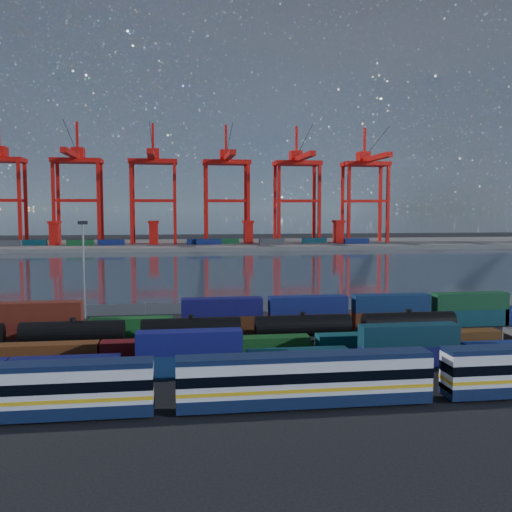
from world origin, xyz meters
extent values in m
plane|color=black|center=(0.00, 0.00, 0.00)|extent=(700.00, 700.00, 0.00)
plane|color=#2E3743|center=(0.00, 105.00, 0.01)|extent=(700.00, 700.00, 0.00)
cube|color=#514F4C|center=(0.00, 210.00, 1.00)|extent=(700.00, 70.00, 2.00)
cone|color=#1E2630|center=(-200.00, 1600.00, 260.00)|extent=(1100.00, 1100.00, 520.00)
cone|color=#1E2630|center=(200.00, 1600.00, 230.00)|extent=(1040.00, 1040.00, 460.00)
cone|color=#1E2630|center=(600.00, 1600.00, 190.00)|extent=(960.00, 960.00, 380.00)
cone|color=#1E2630|center=(950.00, 1600.00, 150.00)|extent=(840.00, 840.00, 300.00)
cube|color=silver|center=(-28.62, -21.86, 2.79)|extent=(24.03, 2.88, 3.65)
cube|color=#0F1B38|center=(-28.62, -21.86, 0.86)|extent=(24.03, 2.94, 1.15)
cube|color=#0F1B38|center=(-28.62, -21.86, 4.85)|extent=(24.03, 2.59, 0.48)
cube|color=gold|center=(-28.62, -21.86, 2.02)|extent=(24.05, 2.97, 0.35)
cube|color=black|center=(-28.62, -21.86, 3.17)|extent=(24.05, 2.97, 0.96)
cube|color=black|center=(-20.21, -21.86, 0.34)|extent=(2.88, 1.92, 0.67)
cube|color=silver|center=(-2.62, -21.86, 2.79)|extent=(24.03, 2.88, 3.65)
cube|color=#0F1B38|center=(-2.62, -21.86, 0.86)|extent=(24.03, 2.94, 1.15)
cube|color=#0F1B38|center=(-2.62, -21.86, 4.85)|extent=(24.03, 2.59, 0.48)
cube|color=gold|center=(-2.62, -21.86, 2.02)|extent=(24.05, 2.97, 0.35)
cube|color=black|center=(-2.62, -21.86, 3.17)|extent=(24.05, 2.97, 0.96)
cube|color=black|center=(-11.03, -21.86, 0.34)|extent=(2.88, 1.92, 0.67)
cube|color=black|center=(5.79, -21.86, 0.34)|extent=(2.88, 1.92, 0.67)
cube|color=black|center=(14.97, -21.86, 0.34)|extent=(2.88, 1.92, 0.67)
cube|color=#0F114F|center=(-26.54, -10.13, 1.27)|extent=(11.73, 2.39, 2.54)
cube|color=navy|center=(-13.12, -10.13, 1.27)|extent=(11.73, 2.39, 2.54)
cube|color=navy|center=(-13.12, -10.13, 3.81)|extent=(11.73, 2.39, 2.54)
cube|color=#0B323C|center=(-0.77, -10.13, 1.27)|extent=(11.73, 2.39, 2.54)
cube|color=#111050|center=(12.54, -10.13, 1.27)|extent=(11.73, 2.39, 2.54)
cube|color=#0B2C3A|center=(12.54, -10.13, 3.81)|extent=(11.73, 2.39, 2.54)
cube|color=navy|center=(25.43, -10.13, 1.27)|extent=(11.73, 2.39, 2.54)
cube|color=#5C2E12|center=(-29.96, -3.52, 1.32)|extent=(12.16, 2.47, 2.63)
cube|color=#560D0F|center=(-17.57, -3.52, 1.32)|extent=(12.16, 2.47, 2.63)
cube|color=#134717|center=(-4.03, -3.52, 1.32)|extent=(12.16, 2.47, 2.63)
cube|color=#0D4348|center=(9.22, -3.52, 1.32)|extent=(12.16, 2.47, 2.63)
cube|color=#522F10|center=(21.63, -3.52, 1.32)|extent=(12.16, 2.47, 2.63)
cube|color=maroon|center=(-34.17, 11.61, 1.31)|extent=(12.13, 2.47, 2.63)
cube|color=maroon|center=(-34.17, 11.61, 3.94)|extent=(12.13, 2.47, 2.63)
cube|color=#16551E|center=(-21.14, 11.61, 1.31)|extent=(12.13, 2.47, 2.63)
cube|color=#4C230F|center=(-7.76, 11.61, 1.31)|extent=(12.13, 2.47, 2.63)
cube|color=#110F4F|center=(-7.76, 11.61, 3.94)|extent=(12.13, 2.47, 2.63)
cube|color=maroon|center=(5.47, 11.61, 1.31)|extent=(12.13, 2.47, 2.63)
cube|color=navy|center=(5.47, 11.61, 3.94)|extent=(12.13, 2.47, 2.63)
cube|color=#5E2B12|center=(18.78, 11.61, 1.31)|extent=(12.13, 2.47, 2.63)
cube|color=#0F274F|center=(18.78, 11.61, 3.94)|extent=(12.13, 2.47, 2.63)
cube|color=#0D3943|center=(32.04, 11.61, 1.31)|extent=(12.13, 2.47, 2.63)
cube|color=#124423|center=(32.04, 11.61, 3.94)|extent=(12.13, 2.47, 2.63)
cylinder|color=black|center=(-28.09, 3.73, 2.36)|extent=(13.36, 2.98, 2.98)
cylinder|color=black|center=(-28.09, 3.73, 4.01)|extent=(0.82, 0.82, 0.51)
cube|color=black|center=(-28.09, 3.73, 0.72)|extent=(13.87, 2.05, 0.41)
cube|color=black|center=(-32.71, 3.73, 0.31)|extent=(2.57, 1.85, 0.62)
cube|color=black|center=(-23.47, 3.73, 0.31)|extent=(2.57, 1.85, 0.62)
cylinder|color=black|center=(-12.59, 3.73, 2.36)|extent=(13.36, 2.98, 2.98)
cylinder|color=black|center=(-12.59, 3.73, 4.01)|extent=(0.82, 0.82, 0.51)
cube|color=black|center=(-12.59, 3.73, 0.72)|extent=(13.87, 2.05, 0.41)
cube|color=black|center=(-17.21, 3.73, 0.31)|extent=(2.57, 1.85, 0.62)
cube|color=black|center=(-7.97, 3.73, 0.31)|extent=(2.57, 1.85, 0.62)
cylinder|color=black|center=(2.91, 3.73, 2.36)|extent=(13.36, 2.98, 2.98)
cylinder|color=black|center=(2.91, 3.73, 4.01)|extent=(0.82, 0.82, 0.51)
cube|color=black|center=(2.91, 3.73, 0.72)|extent=(13.87, 2.05, 0.41)
cube|color=black|center=(-1.71, 3.73, 0.31)|extent=(2.57, 1.85, 0.62)
cube|color=black|center=(7.53, 3.73, 0.31)|extent=(2.57, 1.85, 0.62)
cylinder|color=black|center=(18.41, 3.73, 2.36)|extent=(13.36, 2.98, 2.98)
cylinder|color=black|center=(18.41, 3.73, 4.01)|extent=(0.82, 0.82, 0.51)
cube|color=black|center=(18.41, 3.73, 0.72)|extent=(13.87, 2.05, 0.41)
cube|color=black|center=(13.79, 3.73, 0.31)|extent=(2.57, 1.85, 0.62)
cube|color=black|center=(23.03, 3.73, 0.31)|extent=(2.57, 1.85, 0.62)
cube|color=#595B5E|center=(0.00, 28.00, 1.00)|extent=(160.00, 0.06, 2.00)
cylinder|color=slate|center=(-40.00, 28.00, 1.10)|extent=(0.12, 0.12, 2.20)
cylinder|color=slate|center=(-30.00, 28.00, 1.10)|extent=(0.12, 0.12, 2.20)
cylinder|color=slate|center=(-20.00, 28.00, 1.10)|extent=(0.12, 0.12, 2.20)
cylinder|color=slate|center=(-10.00, 28.00, 1.10)|extent=(0.12, 0.12, 2.20)
cylinder|color=slate|center=(0.00, 28.00, 1.10)|extent=(0.12, 0.12, 2.20)
cylinder|color=slate|center=(10.00, 28.00, 1.10)|extent=(0.12, 0.12, 2.20)
cylinder|color=slate|center=(20.00, 28.00, 1.10)|extent=(0.12, 0.12, 2.20)
cylinder|color=slate|center=(30.00, 28.00, 1.10)|extent=(0.12, 0.12, 2.20)
cylinder|color=slate|center=(40.00, 28.00, 1.10)|extent=(0.12, 0.12, 2.20)
cylinder|color=slate|center=(-30.00, 26.00, 8.00)|extent=(0.36, 0.36, 16.00)
cube|color=black|center=(-30.00, 26.00, 16.30)|extent=(1.60, 0.40, 0.60)
cube|color=red|center=(-84.95, 199.52, 20.55)|extent=(1.46, 1.46, 41.10)
cube|color=red|center=(-84.95, 210.48, 20.55)|extent=(1.46, 1.46, 41.10)
cube|color=red|center=(-95.00, 210.48, 22.60)|extent=(20.09, 1.28, 1.28)
cube|color=red|center=(-95.00, 208.65, 45.21)|extent=(5.48, 7.31, 4.57)
cube|color=red|center=(-70.05, 199.52, 20.55)|extent=(1.46, 1.46, 41.10)
cube|color=red|center=(-70.05, 210.48, 20.55)|extent=(1.46, 1.46, 41.10)
cube|color=red|center=(-49.95, 199.52, 20.55)|extent=(1.46, 1.46, 41.10)
cube|color=red|center=(-49.95, 210.48, 20.55)|extent=(1.46, 1.46, 41.10)
cube|color=red|center=(-60.00, 199.52, 22.60)|extent=(20.09, 1.28, 1.28)
cube|color=red|center=(-60.00, 210.48, 22.60)|extent=(20.09, 1.28, 1.28)
cube|color=red|center=(-60.00, 205.00, 41.10)|extent=(22.83, 12.79, 2.01)
cube|color=red|center=(-60.00, 194.04, 42.93)|extent=(2.74, 43.84, 2.28)
cube|color=red|center=(-60.00, 208.65, 45.21)|extent=(5.48, 7.31, 4.57)
cube|color=red|center=(-60.00, 206.83, 52.06)|extent=(1.10, 1.10, 14.61)
cylinder|color=black|center=(-60.00, 191.85, 49.32)|extent=(0.22, 37.59, 12.40)
cube|color=red|center=(-35.05, 199.52, 20.55)|extent=(1.46, 1.46, 41.10)
cube|color=red|center=(-35.05, 210.48, 20.55)|extent=(1.46, 1.46, 41.10)
cube|color=red|center=(-14.95, 199.52, 20.55)|extent=(1.46, 1.46, 41.10)
cube|color=red|center=(-14.95, 210.48, 20.55)|extent=(1.46, 1.46, 41.10)
cube|color=red|center=(-25.00, 199.52, 22.60)|extent=(20.09, 1.28, 1.28)
cube|color=red|center=(-25.00, 210.48, 22.60)|extent=(20.09, 1.28, 1.28)
cube|color=red|center=(-25.00, 205.00, 41.10)|extent=(22.83, 12.79, 2.01)
cube|color=red|center=(-25.00, 194.04, 42.93)|extent=(2.74, 43.84, 2.28)
cube|color=red|center=(-25.00, 208.65, 45.21)|extent=(5.48, 7.31, 4.57)
cube|color=red|center=(-25.00, 206.83, 52.06)|extent=(1.10, 1.10, 14.61)
cylinder|color=black|center=(-25.00, 191.85, 49.32)|extent=(0.22, 37.59, 12.40)
cube|color=red|center=(-0.05, 199.52, 20.55)|extent=(1.46, 1.46, 41.10)
cube|color=red|center=(-0.05, 210.48, 20.55)|extent=(1.46, 1.46, 41.10)
cube|color=red|center=(20.05, 199.52, 20.55)|extent=(1.46, 1.46, 41.10)
cube|color=red|center=(20.05, 210.48, 20.55)|extent=(1.46, 1.46, 41.10)
cube|color=red|center=(10.00, 199.52, 22.60)|extent=(20.09, 1.28, 1.28)
cube|color=red|center=(10.00, 210.48, 22.60)|extent=(20.09, 1.28, 1.28)
cube|color=red|center=(10.00, 205.00, 41.10)|extent=(22.83, 12.79, 2.01)
cube|color=red|center=(10.00, 194.04, 42.93)|extent=(2.74, 43.84, 2.28)
cube|color=red|center=(10.00, 208.65, 45.21)|extent=(5.48, 7.31, 4.57)
cube|color=red|center=(10.00, 206.83, 52.06)|extent=(1.10, 1.10, 14.61)
cylinder|color=black|center=(10.00, 191.85, 49.32)|extent=(0.22, 37.59, 12.40)
cube|color=red|center=(34.95, 199.52, 20.55)|extent=(1.46, 1.46, 41.10)
cube|color=red|center=(34.95, 210.48, 20.55)|extent=(1.46, 1.46, 41.10)
cube|color=red|center=(55.05, 199.52, 20.55)|extent=(1.46, 1.46, 41.10)
cube|color=red|center=(55.05, 210.48, 20.55)|extent=(1.46, 1.46, 41.10)
cube|color=red|center=(45.00, 199.52, 22.60)|extent=(20.09, 1.28, 1.28)
cube|color=red|center=(45.00, 210.48, 22.60)|extent=(20.09, 1.28, 1.28)
cube|color=red|center=(45.00, 205.00, 41.10)|extent=(22.83, 12.79, 2.01)
cube|color=red|center=(45.00, 194.04, 42.93)|extent=(2.74, 43.84, 2.28)
cube|color=red|center=(45.00, 208.65, 45.21)|extent=(5.48, 7.31, 4.57)
cube|color=red|center=(45.00, 206.83, 52.06)|extent=(1.10, 1.10, 14.61)
cylinder|color=black|center=(45.00, 191.85, 49.32)|extent=(0.22, 37.59, 12.40)
cube|color=red|center=(69.95, 199.52, 20.55)|extent=(1.46, 1.46, 41.10)
cube|color=red|center=(69.95, 210.48, 20.55)|extent=(1.46, 1.46, 41.10)
cube|color=red|center=(90.05, 199.52, 20.55)|extent=(1.46, 1.46, 41.10)
cube|color=red|center=(90.05, 210.48, 20.55)|extent=(1.46, 1.46, 41.10)
cube|color=red|center=(80.00, 199.52, 22.60)|extent=(20.09, 1.28, 1.28)
cube|color=red|center=(80.00, 210.48, 22.60)|extent=(20.09, 1.28, 1.28)
cube|color=red|center=(80.00, 205.00, 41.10)|extent=(22.83, 12.79, 2.01)
cube|color=red|center=(80.00, 194.04, 42.93)|extent=(2.74, 43.84, 2.28)
cube|color=red|center=(80.00, 208.65, 45.21)|extent=(5.48, 7.31, 4.57)
cube|color=red|center=(80.00, 206.83, 52.06)|extent=(1.10, 1.10, 14.61)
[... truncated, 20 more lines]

